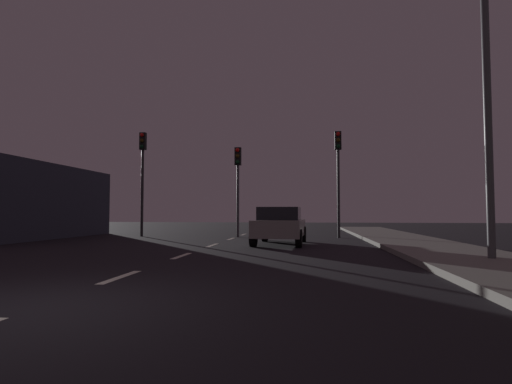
{
  "coord_description": "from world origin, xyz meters",
  "views": [
    {
      "loc": [
        3.48,
        -4.75,
        1.21
      ],
      "look_at": [
        0.95,
        15.78,
        2.27
      ],
      "focal_mm": 28.54,
      "sensor_mm": 36.0,
      "label": 1
    }
  ],
  "objects_px": {
    "traffic_signal_left": "(142,164)",
    "car_stopped_ahead": "(280,225)",
    "traffic_signal_right": "(338,163)",
    "traffic_signal_center": "(238,174)",
    "street_lamp_right": "(474,78)"
  },
  "relations": [
    {
      "from": "street_lamp_right",
      "to": "traffic_signal_center",
      "type": "bearing_deg",
      "value": 126.73
    },
    {
      "from": "traffic_signal_center",
      "to": "traffic_signal_right",
      "type": "xyz_separation_m",
      "value": [
        4.98,
        0.0,
        0.45
      ]
    },
    {
      "from": "traffic_signal_right",
      "to": "car_stopped_ahead",
      "type": "distance_m",
      "value": 5.87
    },
    {
      "from": "traffic_signal_left",
      "to": "traffic_signal_right",
      "type": "height_order",
      "value": "traffic_signal_left"
    },
    {
      "from": "car_stopped_ahead",
      "to": "traffic_signal_left",
      "type": "bearing_deg",
      "value": 149.37
    },
    {
      "from": "traffic_signal_left",
      "to": "car_stopped_ahead",
      "type": "bearing_deg",
      "value": -30.63
    },
    {
      "from": "street_lamp_right",
      "to": "traffic_signal_left",
      "type": "bearing_deg",
      "value": 141.37
    },
    {
      "from": "car_stopped_ahead",
      "to": "traffic_signal_right",
      "type": "bearing_deg",
      "value": 59.62
    },
    {
      "from": "traffic_signal_left",
      "to": "car_stopped_ahead",
      "type": "height_order",
      "value": "traffic_signal_left"
    },
    {
      "from": "traffic_signal_center",
      "to": "street_lamp_right",
      "type": "relative_size",
      "value": 0.61
    },
    {
      "from": "car_stopped_ahead",
      "to": "street_lamp_right",
      "type": "distance_m",
      "value": 8.36
    },
    {
      "from": "traffic_signal_right",
      "to": "car_stopped_ahead",
      "type": "height_order",
      "value": "traffic_signal_right"
    },
    {
      "from": "traffic_signal_left",
      "to": "street_lamp_right",
      "type": "distance_m",
      "value": 15.96
    },
    {
      "from": "traffic_signal_left",
      "to": "traffic_signal_center",
      "type": "bearing_deg",
      "value": -0.02
    },
    {
      "from": "traffic_signal_right",
      "to": "car_stopped_ahead",
      "type": "bearing_deg",
      "value": -120.38
    }
  ]
}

